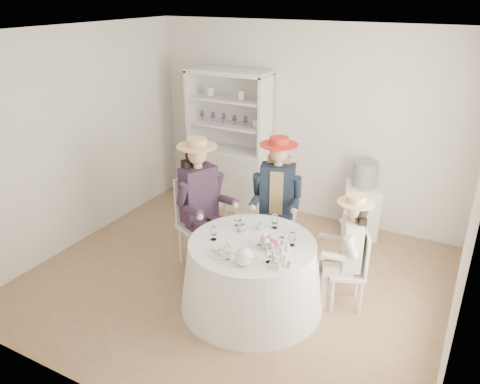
% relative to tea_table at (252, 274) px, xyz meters
% --- Properties ---
extents(ground, '(4.50, 4.50, 0.00)m').
position_rel_tea_table_xyz_m(ground, '(-0.37, 0.33, -0.37)').
color(ground, olive).
rests_on(ground, ground).
extents(ceiling, '(4.50, 4.50, 0.00)m').
position_rel_tea_table_xyz_m(ceiling, '(-0.37, 0.33, 2.33)').
color(ceiling, white).
rests_on(ceiling, wall_back).
extents(wall_back, '(4.50, 0.00, 4.50)m').
position_rel_tea_table_xyz_m(wall_back, '(-0.37, 2.33, 0.98)').
color(wall_back, white).
rests_on(wall_back, ground).
extents(wall_front, '(4.50, 0.00, 4.50)m').
position_rel_tea_table_xyz_m(wall_front, '(-0.37, -1.67, 0.98)').
color(wall_front, white).
rests_on(wall_front, ground).
extents(wall_left, '(0.00, 4.50, 4.50)m').
position_rel_tea_table_xyz_m(wall_left, '(-2.62, 0.33, 0.98)').
color(wall_left, white).
rests_on(wall_left, ground).
extents(wall_right, '(0.00, 4.50, 4.50)m').
position_rel_tea_table_xyz_m(wall_right, '(1.88, 0.33, 0.98)').
color(wall_right, white).
rests_on(wall_right, ground).
extents(tea_table, '(1.49, 1.49, 0.74)m').
position_rel_tea_table_xyz_m(tea_table, '(0.00, 0.00, 0.00)').
color(tea_table, white).
rests_on(tea_table, ground).
extents(hutch, '(1.23, 0.52, 2.04)m').
position_rel_tea_table_xyz_m(hutch, '(-1.43, 2.09, 0.36)').
color(hutch, silver).
rests_on(hutch, ground).
extents(side_table, '(0.57, 0.57, 0.70)m').
position_rel_tea_table_xyz_m(side_table, '(0.59, 2.08, -0.02)').
color(side_table, silver).
rests_on(side_table, ground).
extents(hatbox, '(0.38, 0.38, 0.33)m').
position_rel_tea_table_xyz_m(hatbox, '(0.59, 2.08, 0.50)').
color(hatbox, black).
rests_on(hatbox, side_table).
extents(guest_left, '(0.66, 0.60, 1.58)m').
position_rel_tea_table_xyz_m(guest_left, '(-0.88, 0.41, 0.52)').
color(guest_left, silver).
rests_on(guest_left, ground).
extents(guest_mid, '(0.58, 0.63, 1.55)m').
position_rel_tea_table_xyz_m(guest_mid, '(-0.16, 0.96, 0.51)').
color(guest_mid, silver).
rests_on(guest_mid, ground).
extents(guest_right, '(0.53, 0.48, 1.25)m').
position_rel_tea_table_xyz_m(guest_right, '(0.86, 0.45, 0.34)').
color(guest_right, silver).
rests_on(guest_right, ground).
extents(spare_chair, '(0.37, 0.37, 0.87)m').
position_rel_tea_table_xyz_m(spare_chair, '(-1.26, 1.16, 0.10)').
color(spare_chair, silver).
rests_on(spare_chair, ground).
extents(teacup_a, '(0.10, 0.10, 0.07)m').
position_rel_tea_table_xyz_m(teacup_a, '(-0.21, 0.15, 0.41)').
color(teacup_a, white).
rests_on(teacup_a, tea_table).
extents(teacup_b, '(0.06, 0.06, 0.06)m').
position_rel_tea_table_xyz_m(teacup_b, '(-0.06, 0.28, 0.40)').
color(teacup_b, white).
rests_on(teacup_b, tea_table).
extents(teacup_c, '(0.08, 0.08, 0.06)m').
position_rel_tea_table_xyz_m(teacup_c, '(0.26, 0.11, 0.40)').
color(teacup_c, white).
rests_on(teacup_c, tea_table).
extents(flower_bowl, '(0.26, 0.26, 0.06)m').
position_rel_tea_table_xyz_m(flower_bowl, '(0.23, 0.00, 0.40)').
color(flower_bowl, white).
rests_on(flower_bowl, tea_table).
extents(flower_arrangement, '(0.17, 0.17, 0.06)m').
position_rel_tea_table_xyz_m(flower_arrangement, '(0.20, -0.03, 0.45)').
color(flower_arrangement, '#D46AA6').
rests_on(flower_arrangement, tea_table).
extents(table_teapot, '(0.25, 0.18, 0.19)m').
position_rel_tea_table_xyz_m(table_teapot, '(0.12, -0.40, 0.45)').
color(table_teapot, white).
rests_on(table_teapot, tea_table).
extents(sandwich_plate, '(0.27, 0.27, 0.06)m').
position_rel_tea_table_xyz_m(sandwich_plate, '(-0.17, -0.32, 0.39)').
color(sandwich_plate, white).
rests_on(sandwich_plate, tea_table).
extents(cupcake_stand, '(0.23, 0.23, 0.22)m').
position_rel_tea_table_xyz_m(cupcake_stand, '(0.43, -0.25, 0.45)').
color(cupcake_stand, white).
rests_on(cupcake_stand, tea_table).
extents(stemware_set, '(0.82, 0.86, 0.15)m').
position_rel_tea_table_xyz_m(stemware_set, '(0.00, 0.00, 0.45)').
color(stemware_set, white).
rests_on(stemware_set, tea_table).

